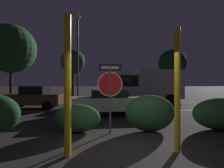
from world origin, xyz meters
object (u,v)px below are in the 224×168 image
Objects in this scene: tree_1 at (73,62)px; tree_2 at (11,49)px; yellow_pole_right at (177,89)px; hedge_bush_2 at (150,113)px; stop_sign at (110,85)px; passing_car_2 at (110,102)px; hedge_bush_3 at (222,114)px; passing_car_1 at (34,97)px; tree_0 at (172,64)px; hedge_bush_1 at (78,118)px; yellow_pole_left at (68,85)px; street_lamp at (78,45)px; delivery_truck at (145,85)px.

tree_2 is at bearing -154.43° from tree_1.
yellow_pole_right is 1.76× the size of hedge_bush_2.
stop_sign is 0.49× the size of passing_car_2.
stop_sign is 16.95m from tree_2.
hedge_bush_3 is 11.27m from passing_car_1.
tree_0 is at bearing 8.17° from tree_2.
hedge_bush_3 is (2.72, 0.08, -0.06)m from hedge_bush_2.
tree_2 reaches higher than hedge_bush_3.
yellow_pole_right is 3.53m from hedge_bush_1.
street_lamp is at bearing 97.29° from yellow_pole_left.
stop_sign is 4.31m from hedge_bush_3.
hedge_bush_1 is 5.31m from hedge_bush_3.
delivery_truck is at bearing 5.03° from street_lamp.
yellow_pole_right is 0.52× the size of tree_1.
passing_car_2 is at bearing 85.79° from stop_sign.
tree_0 is at bearing 140.29° from passing_car_2.
tree_2 reaches higher than delivery_truck.
stop_sign reaches higher than hedge_bush_1.
tree_0 is 12.56m from tree_1.
hedge_bush_2 is 17.13m from tree_1.
street_lamp is at bearing -151.55° from tree_0.
stop_sign is 8.40m from passing_car_1.
yellow_pole_right is at bearing -34.19° from hedge_bush_1.
passing_car_1 is 0.63× the size of delivery_truck.
yellow_pole_right is 0.39× the size of tree_2.
yellow_pole_right is 18.92m from tree_0.
hedge_bush_2 is 0.29× the size of tree_0.
passing_car_1 is (-6.83, 8.26, -0.80)m from yellow_pole_right.
stop_sign is 16.69m from tree_1.
hedge_bush_2 is at bearing -67.26° from street_lamp.
tree_1 reaches higher than hedge_bush_3.
tree_2 is (-13.83, 2.75, 3.81)m from delivery_truck.
yellow_pole_left is 2.37m from hedge_bush_1.
hedge_bush_2 is 10.41m from delivery_truck.
street_lamp is at bearing 112.74° from hedge_bush_2.
hedge_bush_1 is at bearing -179.07° from hedge_bush_3.
hedge_bush_3 is 0.36× the size of tree_0.
tree_1 is at bearing -6.35° from passing_car_1.
yellow_pole_left reaches higher than delivery_truck.
passing_car_2 is 14.69m from tree_2.
tree_0 reaches higher than hedge_bush_1.
hedge_bush_2 is 0.22× the size of street_lamp.
tree_0 reaches higher than passing_car_2.
yellow_pole_right is 2.12m from hedge_bush_2.
tree_1 is at bearing 117.79° from hedge_bush_3.
hedge_bush_3 is 0.27× the size of tree_2.
tree_1 is (-3.02, 17.81, 2.81)m from yellow_pole_left.
street_lamp is 1.33× the size of tree_1.
tree_1 is (-4.25, 12.23, 3.77)m from passing_car_2.
yellow_pole_right reaches higher than hedge_bush_3.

